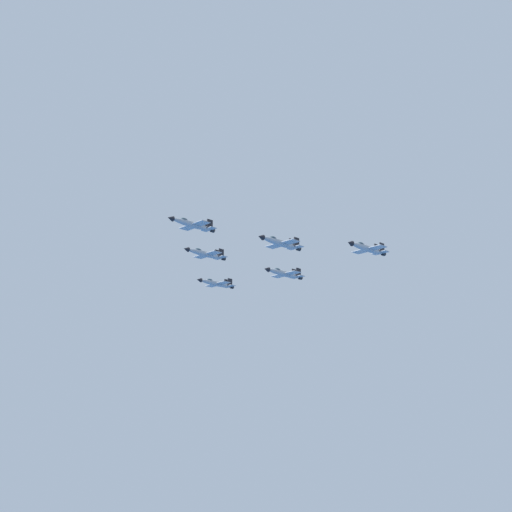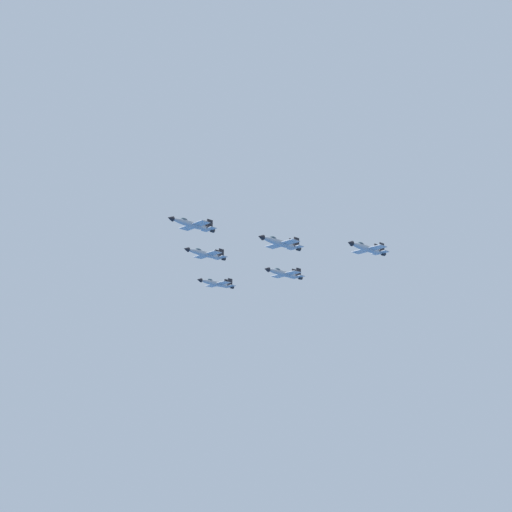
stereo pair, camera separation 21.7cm
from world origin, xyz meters
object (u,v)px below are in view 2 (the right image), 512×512
Objects in this scene: jet_lead at (192,224)px; jet_left_outer at (367,248)px; jet_left_wingman at (280,243)px; jet_slot_rear at (284,273)px; jet_right_wingman at (206,254)px; jet_right_outer at (216,283)px.

jet_lead reaches higher than jet_left_outer.
jet_left_outer is at bearing 138.77° from jet_left_wingman.
jet_left_wingman is at bearing -39.35° from jet_left_outer.
jet_slot_rear is at bearing -179.76° from jet_lead.
jet_right_outer is (-7.58, 19.65, -3.10)m from jet_right_wingman.
jet_right_wingman reaches higher than jet_right_outer.
jet_lead is at bearing 40.87° from jet_right_wingman.
jet_right_wingman reaches higher than jet_left_outer.
jet_left_wingman reaches higher than jet_right_outer.
jet_right_outer is 0.98× the size of jet_slot_rear.
jet_right_wingman is at bearing 40.89° from jet_right_outer.
jet_lead reaches higher than jet_slot_rear.
jet_left_outer is 1.02× the size of jet_right_outer.
jet_right_outer is 27.34m from jet_slot_rear.
jet_lead is at bearing 40.89° from jet_right_outer.
jet_left_outer reaches higher than jet_slot_rear.
jet_left_wingman is 1.03× the size of jet_left_outer.
jet_left_wingman is at bearing 90.50° from jet_right_wingman.
jet_right_outer is at bearing -88.99° from jet_left_outer.
jet_right_wingman is at bearing -67.58° from jet_left_outer.
jet_lead is 42.41m from jet_left_outer.
jet_lead is 1.00× the size of jet_right_outer.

